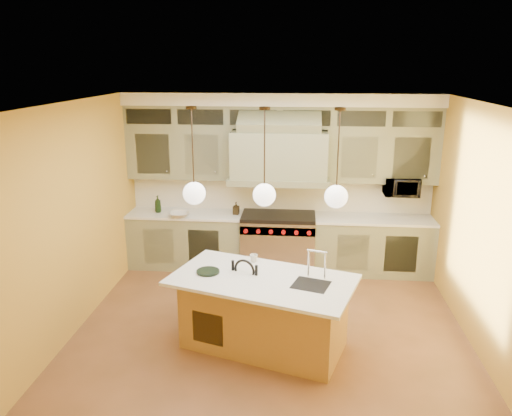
# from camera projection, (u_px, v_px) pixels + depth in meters

# --- Properties ---
(floor) EXTENTS (5.00, 5.00, 0.00)m
(floor) POSITION_uv_depth(u_px,v_px,m) (269.00, 335.00, 6.37)
(floor) COLOR brown
(floor) RESTS_ON ground
(ceiling) EXTENTS (5.00, 5.00, 0.00)m
(ceiling) POSITION_uv_depth(u_px,v_px,m) (271.00, 104.00, 5.56)
(ceiling) COLOR white
(ceiling) RESTS_ON wall_back
(wall_back) EXTENTS (5.00, 0.00, 5.00)m
(wall_back) POSITION_uv_depth(u_px,v_px,m) (280.00, 180.00, 8.36)
(wall_back) COLOR gold
(wall_back) RESTS_ON ground
(wall_front) EXTENTS (5.00, 0.00, 5.00)m
(wall_front) POSITION_uv_depth(u_px,v_px,m) (248.00, 338.00, 3.58)
(wall_front) COLOR gold
(wall_front) RESTS_ON ground
(wall_left) EXTENTS (0.00, 5.00, 5.00)m
(wall_left) POSITION_uv_depth(u_px,v_px,m) (69.00, 222.00, 6.19)
(wall_left) COLOR gold
(wall_left) RESTS_ON ground
(wall_right) EXTENTS (0.00, 5.00, 5.00)m
(wall_right) POSITION_uv_depth(u_px,v_px,m) (486.00, 234.00, 5.75)
(wall_right) COLOR gold
(wall_right) RESTS_ON ground
(back_cabinetry) EXTENTS (5.00, 0.77, 2.90)m
(back_cabinetry) POSITION_uv_depth(u_px,v_px,m) (279.00, 185.00, 8.11)
(back_cabinetry) COLOR gray
(back_cabinetry) RESTS_ON floor
(range) EXTENTS (1.20, 0.74, 0.96)m
(range) POSITION_uv_depth(u_px,v_px,m) (278.00, 242.00, 8.29)
(range) COLOR silver
(range) RESTS_ON floor
(kitchen_island) EXTENTS (2.36, 1.72, 1.35)m
(kitchen_island) POSITION_uv_depth(u_px,v_px,m) (264.00, 311.00, 6.00)
(kitchen_island) COLOR #A17739
(kitchen_island) RESTS_ON floor
(counter_stool) EXTENTS (0.50, 0.50, 1.09)m
(counter_stool) POSITION_uv_depth(u_px,v_px,m) (239.00, 300.00, 5.97)
(counter_stool) COLOR black
(counter_stool) RESTS_ON floor
(microwave) EXTENTS (0.54, 0.37, 0.30)m
(microwave) POSITION_uv_depth(u_px,v_px,m) (401.00, 186.00, 7.95)
(microwave) COLOR black
(microwave) RESTS_ON back_cabinetry
(oil_bottle_a) EXTENTS (0.12, 0.12, 0.28)m
(oil_bottle_a) POSITION_uv_depth(u_px,v_px,m) (158.00, 204.00, 8.31)
(oil_bottle_a) COLOR black
(oil_bottle_a) RESTS_ON back_cabinetry
(oil_bottle_b) EXTENTS (0.11, 0.11, 0.21)m
(oil_bottle_b) POSITION_uv_depth(u_px,v_px,m) (236.00, 208.00, 8.20)
(oil_bottle_b) COLOR black
(oil_bottle_b) RESTS_ON back_cabinetry
(fruit_bowl) EXTENTS (0.37, 0.37, 0.08)m
(fruit_bowl) POSITION_uv_depth(u_px,v_px,m) (180.00, 215.00, 8.08)
(fruit_bowl) COLOR beige
(fruit_bowl) RESTS_ON back_cabinetry
(cup) EXTENTS (0.12, 0.12, 0.09)m
(cup) POSITION_uv_depth(u_px,v_px,m) (254.00, 258.00, 6.31)
(cup) COLOR beige
(cup) RESTS_ON kitchen_island
(pendant_left) EXTENTS (0.26, 0.26, 1.11)m
(pendant_left) POSITION_uv_depth(u_px,v_px,m) (194.00, 191.00, 5.66)
(pendant_left) COLOR #2D2319
(pendant_left) RESTS_ON ceiling
(pendant_center) EXTENTS (0.26, 0.26, 1.11)m
(pendant_center) POSITION_uv_depth(u_px,v_px,m) (264.00, 192.00, 5.59)
(pendant_center) COLOR #2D2319
(pendant_center) RESTS_ON ceiling
(pendant_right) EXTENTS (0.26, 0.26, 1.11)m
(pendant_right) POSITION_uv_depth(u_px,v_px,m) (336.00, 194.00, 5.52)
(pendant_right) COLOR #2D2319
(pendant_right) RESTS_ON ceiling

